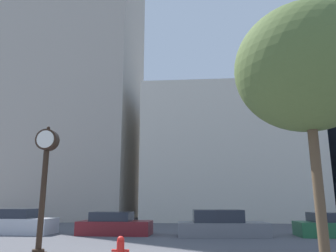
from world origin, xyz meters
The scene contains 8 objects.
building_tall_tower centered at (-11.32, 24.00, 19.67)m, with size 14.35×12.00×39.35m.
building_storefront_row centered at (5.58, 24.00, 6.30)m, with size 16.12×12.00×12.60m.
street_clock centered at (-2.94, 1.00, 2.73)m, with size 0.77×0.59×4.43m.
car_silver centered at (-7.72, 8.20, 0.58)m, with size 4.21×1.96×1.36m.
car_maroon centered at (-2.09, 8.13, 0.51)m, with size 3.94×1.91×1.21m.
car_grey centered at (3.65, 7.84, 0.56)m, with size 4.74×2.13×1.34m.
fire_hydrant_near centered at (0.04, 0.13, 0.38)m, with size 0.53×0.23×0.75m.
bare_tree centered at (5.20, -2.10, 5.08)m, with size 3.61×3.61×6.72m.
Camera 1 is at (2.31, -10.17, 1.79)m, focal length 35.00 mm.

